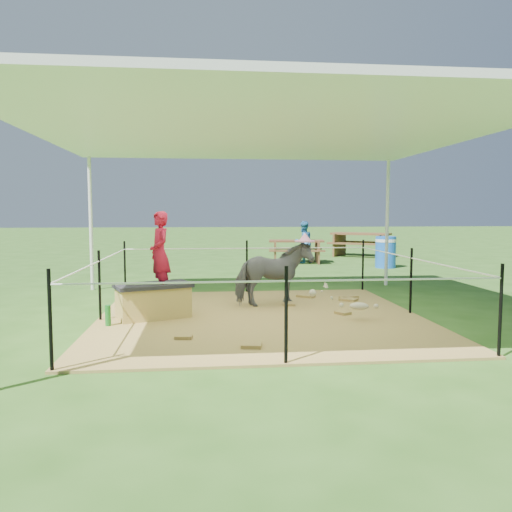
{
  "coord_description": "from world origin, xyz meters",
  "views": [
    {
      "loc": [
        -0.8,
        -7.05,
        1.52
      ],
      "look_at": [
        0.0,
        0.6,
        0.85
      ],
      "focal_mm": 35.0,
      "sensor_mm": 36.0,
      "label": 1
    }
  ],
  "objects": [
    {
      "name": "pony",
      "position": [
        0.3,
        0.78,
        0.54
      ],
      "size": [
        1.31,
        0.84,
        1.02
      ],
      "primitive_type": "imported",
      "rotation": [
        0.0,
        0.0,
        1.83
      ],
      "color": "#535358",
      "rests_on": "hay_patch"
    },
    {
      "name": "straw_bale",
      "position": [
        -1.52,
        0.06,
        0.25
      ],
      "size": [
        1.09,
        0.81,
        0.43
      ],
      "primitive_type": "cube",
      "rotation": [
        0.0,
        0.0,
        0.38
      ],
      "color": "#AF943F",
      "rests_on": "hay_patch"
    },
    {
      "name": "trash_barrel",
      "position": [
        4.19,
        6.2,
        0.43
      ],
      "size": [
        0.69,
        0.69,
        0.87
      ],
      "primitive_type": "cylinder",
      "rotation": [
        0.0,
        0.0,
        -0.27
      ],
      "color": "blue",
      "rests_on": "ground"
    },
    {
      "name": "woman",
      "position": [
        -1.42,
        0.06,
        1.05
      ],
      "size": [
        0.42,
        0.5,
        1.17
      ],
      "primitive_type": "imported",
      "rotation": [
        0.0,
        0.0,
        -1.2
      ],
      "color": "#B2112C",
      "rests_on": "straw_bale"
    },
    {
      "name": "foal",
      "position": [
        1.33,
        -0.41,
        0.25
      ],
      "size": [
        0.88,
        0.6,
        0.45
      ],
      "primitive_type": null,
      "rotation": [
        0.0,
        0.0,
        -0.2
      ],
      "color": "#BDAB8A",
      "rests_on": "hay_patch"
    },
    {
      "name": "distant_person",
      "position": [
        2.17,
        7.63,
        0.63
      ],
      "size": [
        0.75,
        0.69,
        1.26
      ],
      "primitive_type": "imported",
      "rotation": [
        0.0,
        0.0,
        3.56
      ],
      "color": "teal",
      "rests_on": "ground"
    },
    {
      "name": "green_bottle",
      "position": [
        -2.07,
        -0.39,
        0.17
      ],
      "size": [
        0.1,
        0.1,
        0.27
      ],
      "primitive_type": "cylinder",
      "rotation": [
        0.0,
        0.0,
        0.38
      ],
      "color": "#186D20",
      "rests_on": "hay_patch"
    },
    {
      "name": "hay_patch",
      "position": [
        0.0,
        0.0,
        0.01
      ],
      "size": [
        4.6,
        4.6,
        0.03
      ],
      "primitive_type": "cube",
      "color": "brown",
      "rests_on": "ground"
    },
    {
      "name": "pink_hat",
      "position": [
        0.3,
        0.78,
        1.13
      ],
      "size": [
        0.32,
        0.32,
        0.15
      ],
      "primitive_type": "cylinder",
      "color": "pink",
      "rests_on": "pony"
    },
    {
      "name": "ground",
      "position": [
        0.0,
        0.0,
        0.0
      ],
      "size": [
        90.0,
        90.0,
        0.0
      ],
      "primitive_type": "plane",
      "color": "#2D5919",
      "rests_on": "ground"
    },
    {
      "name": "canopy_tent",
      "position": [
        0.0,
        0.0,
        2.69
      ],
      "size": [
        6.3,
        6.3,
        2.9
      ],
      "color": "silver",
      "rests_on": "ground"
    },
    {
      "name": "rope_fence",
      "position": [
        0.0,
        -0.0,
        0.64
      ],
      "size": [
        4.54,
        4.54,
        1.0
      ],
      "color": "black",
      "rests_on": "ground"
    },
    {
      "name": "dark_cloth",
      "position": [
        -1.52,
        0.06,
        0.49
      ],
      "size": [
        1.17,
        0.89,
        0.05
      ],
      "primitive_type": "cube",
      "rotation": [
        0.0,
        0.0,
        0.38
      ],
      "color": "black",
      "rests_on": "straw_bale"
    },
    {
      "name": "picnic_table_far",
      "position": [
        4.62,
        9.75,
        0.41
      ],
      "size": [
        2.42,
        2.26,
        0.82
      ],
      "primitive_type": "cube",
      "rotation": [
        0.0,
        0.0,
        -0.58
      ],
      "color": "brown",
      "rests_on": "ground"
    },
    {
      "name": "picnic_table_near",
      "position": [
        1.99,
        7.87,
        0.34
      ],
      "size": [
        1.79,
        1.4,
        0.69
      ],
      "primitive_type": "cube",
      "rotation": [
        0.0,
        0.0,
        -0.13
      ],
      "color": "brown",
      "rests_on": "ground"
    }
  ]
}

